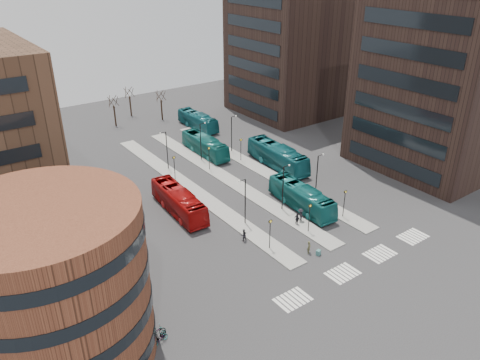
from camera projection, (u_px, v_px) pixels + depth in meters
ground at (380, 290)px, 46.67m from camera, size 160.00×160.00×0.00m
island_left at (191, 189)px, 66.34m from camera, size 2.50×45.00×0.15m
island_mid at (226, 178)px, 69.51m from camera, size 2.50×45.00×0.15m
island_right at (258, 168)px, 72.68m from camera, size 2.50×45.00×0.15m
suitcase at (318, 253)px, 51.89m from camera, size 0.57×0.50×0.61m
red_bus at (179, 201)px, 59.89m from camera, size 3.40×11.73×3.23m
teal_bus_a at (301, 197)px, 60.97m from camera, size 3.42×11.43×3.14m
teal_bus_b at (205, 145)px, 77.29m from camera, size 2.80×11.25×3.12m
teal_bus_c at (278, 156)px, 72.76m from camera, size 3.70×12.80×3.52m
teal_bus_d at (198, 121)px, 88.82m from camera, size 2.73×10.85×3.01m
traveller at (309, 247)px, 52.01m from camera, size 0.68×0.63×1.55m
commuter_a at (244, 235)px, 54.25m from camera, size 0.85×0.72×1.53m
commuter_b at (297, 219)px, 57.38m from camera, size 0.44×0.96×1.62m
commuter_c at (300, 215)px, 58.09m from camera, size 1.12×1.33×1.79m
bicycle_near at (160, 339)px, 40.12m from camera, size 1.72×0.95×0.86m
bicycle_mid at (158, 336)px, 40.36m from camera, size 1.84×0.91×1.07m
bicycle_far at (155, 332)px, 40.75m from camera, size 1.93×0.73×1.00m
crosswalk_stripes at (360, 264)px, 50.50m from camera, size 22.35×2.40×0.01m
round_building at (51, 288)px, 36.10m from camera, size 15.16×15.16×14.00m
tower_near at (447, 68)px, 68.59m from camera, size 20.12×20.00×30.00m
tower_far at (292, 37)px, 93.32m from camera, size 20.12×20.00×30.00m
sign_poles at (253, 182)px, 63.18m from camera, size 12.45×22.12×3.65m
lamp_posts at (238, 160)px, 66.85m from camera, size 14.04×20.24×6.12m
bare_trees at (136, 107)px, 92.45m from camera, size 10.97×8.14×5.90m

